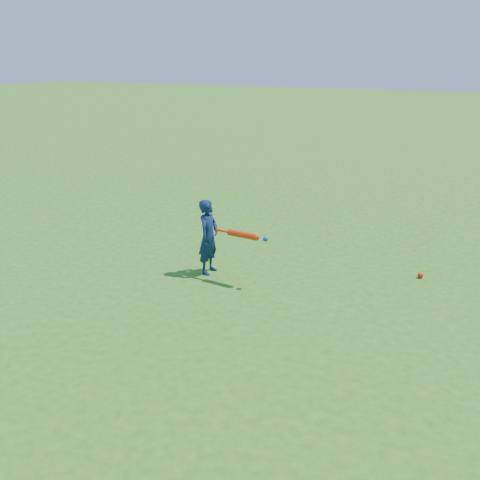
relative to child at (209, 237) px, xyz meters
The scene contains 4 objects.
ground 0.69m from the child, 79.33° to the left, with size 80.00×80.00×0.00m, color #276417.
child is the anchor object (origin of this frame).
ground_ball_red 2.93m from the child, 21.01° to the left, with size 0.08×0.08×0.08m, color red.
bat_swing 0.62m from the child, 10.58° to the right, with size 0.77×0.14×0.09m.
Camera 1 is at (3.21, -6.50, 2.89)m, focal length 40.00 mm.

